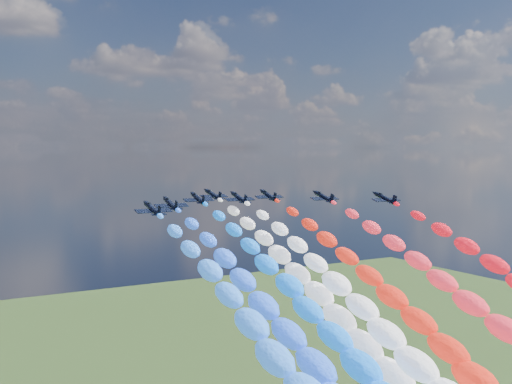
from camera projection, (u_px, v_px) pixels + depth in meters
jet_0 at (153, 209)px, 138.84m from camera, size 8.07×10.93×4.93m
jet_1 at (171, 204)px, 151.35m from camera, size 8.35×11.13×4.93m
trail_1 at (300, 366)px, 106.18m from camera, size 6.70×106.28×49.55m
jet_2 at (198, 198)px, 167.61m from camera, size 8.37×11.14×4.93m
trail_2 at (320, 337)px, 122.44m from camera, size 6.70×106.28×49.55m
jet_3 at (239, 198)px, 169.46m from camera, size 8.17×11.00×4.93m
trail_3 at (374, 334)px, 124.29m from camera, size 6.70×106.28×49.55m
jet_4 at (213, 195)px, 180.36m from camera, size 8.57×11.28×4.93m
trail_4 at (329, 319)px, 135.19m from camera, size 6.70×106.28×49.55m
jet_5 at (268, 195)px, 178.00m from camera, size 8.40×11.17×4.93m
trail_5 at (405, 322)px, 132.83m from camera, size 6.70×106.28×49.55m
jet_6 at (324, 197)px, 172.25m from camera, size 7.95×10.85×4.93m
trail_6 at (486, 330)px, 127.07m from camera, size 6.70×106.28×49.55m
jet_7 at (385, 198)px, 167.80m from camera, size 8.05×10.92×4.93m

